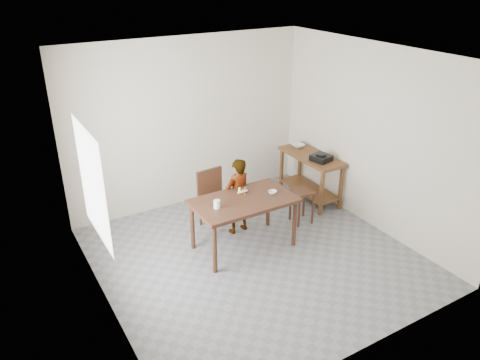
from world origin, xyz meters
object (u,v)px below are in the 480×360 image
dining_table (244,223)px  stool (302,206)px  prep_counter (310,177)px  child (238,196)px  dining_chair (217,201)px

dining_table → stool: 1.14m
dining_table → prep_counter: (1.72, 0.70, 0.03)m
child → dining_chair: child is taller
dining_chair → dining_table: bearing=-89.9°
dining_chair → stool: size_ratio=1.66×
dining_chair → stool: (1.19, -0.53, -0.18)m
prep_counter → child: bearing=-169.7°
dining_table → dining_chair: size_ratio=1.58×
prep_counter → child: size_ratio=1.03×
dining_chair → stool: dining_chair is taller
prep_counter → child: (-1.58, -0.29, 0.18)m
dining_chair → child: bearing=-57.5°
child → stool: (0.98, -0.26, -0.31)m
prep_counter → dining_chair: size_ratio=1.36×
prep_counter → stool: (-0.59, -0.55, -0.13)m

